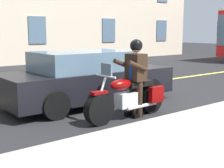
# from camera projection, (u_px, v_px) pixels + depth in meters

# --- Properties ---
(ground_plane) EXTENTS (80.00, 80.00, 0.00)m
(ground_plane) POSITION_uv_depth(u_px,v_px,m) (123.00, 102.00, 8.51)
(ground_plane) COLOR black
(lane_center_stripe) EXTENTS (60.00, 0.16, 0.01)m
(lane_center_stripe) POSITION_uv_depth(u_px,v_px,m) (83.00, 91.00, 10.06)
(lane_center_stripe) COLOR #E5DB4C
(lane_center_stripe) RESTS_ON ground_plane
(motorcycle_main) EXTENTS (2.22, 0.65, 1.26)m
(motorcycle_main) POSITION_uv_depth(u_px,v_px,m) (129.00, 98.00, 6.88)
(motorcycle_main) COLOR black
(motorcycle_main) RESTS_ON ground_plane
(rider_main) EXTENTS (0.64, 0.57, 1.74)m
(rider_main) POSITION_uv_depth(u_px,v_px,m) (135.00, 71.00, 6.91)
(rider_main) COLOR black
(rider_main) RESTS_ON ground_plane
(car_dark) EXTENTS (4.60, 1.92, 1.40)m
(car_dark) POSITION_uv_depth(u_px,v_px,m) (87.00, 78.00, 8.22)
(car_dark) COLOR black
(car_dark) RESTS_ON ground_plane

